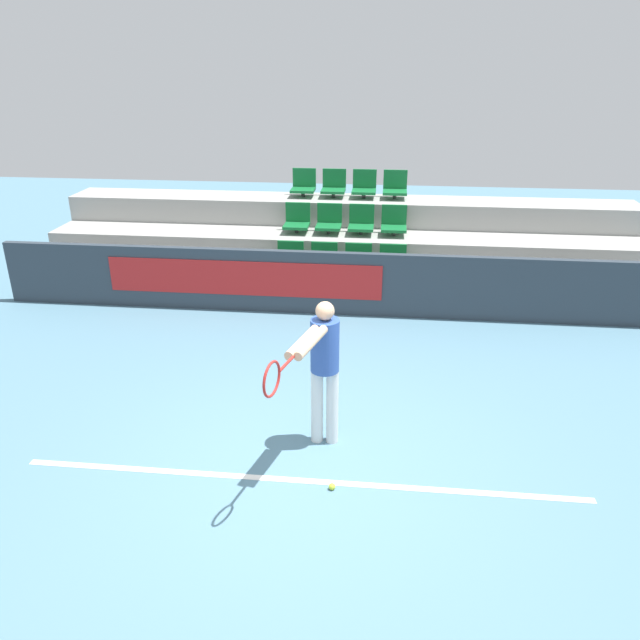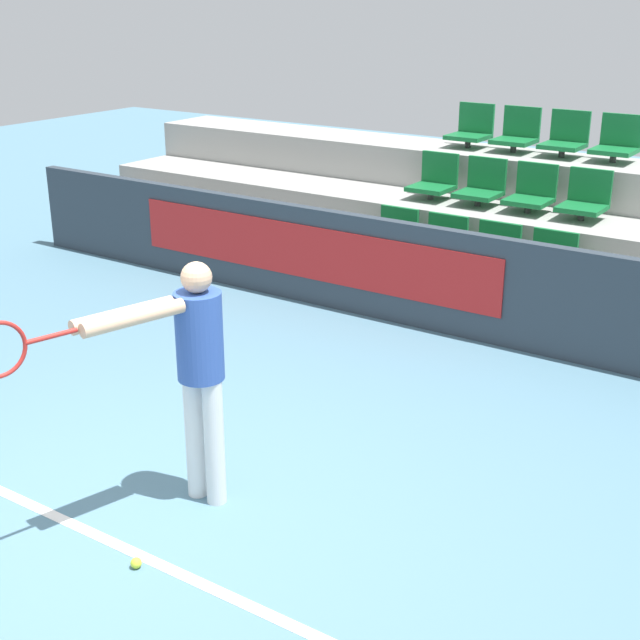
{
  "view_description": "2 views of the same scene",
  "coord_description": "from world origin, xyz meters",
  "px_view_note": "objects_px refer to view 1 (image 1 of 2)",
  "views": [
    {
      "loc": [
        0.74,
        -5.18,
        3.91
      ],
      "look_at": [
        -0.04,
        2.01,
        0.8
      ],
      "focal_mm": 35.0,
      "sensor_mm": 36.0,
      "label": 1
    },
    {
      "loc": [
        3.65,
        -3.3,
        3.19
      ],
      "look_at": [
        0.21,
        1.82,
        0.87
      ],
      "focal_mm": 50.0,
      "sensor_mm": 36.0,
      "label": 2
    }
  ],
  "objects_px": {
    "stadium_chair_3": "(393,264)",
    "stadium_chair_11": "(395,187)",
    "stadium_chair_6": "(361,222)",
    "tennis_player": "(322,362)",
    "stadium_chair_0": "(290,260)",
    "stadium_chair_1": "(324,262)",
    "stadium_chair_8": "(304,185)",
    "stadium_chair_9": "(334,186)",
    "stadium_chair_5": "(329,222)",
    "tennis_ball": "(332,486)",
    "stadium_chair_4": "(297,221)",
    "stadium_chair_10": "(364,187)",
    "stadium_chair_2": "(358,263)",
    "stadium_chair_7": "(394,223)"
  },
  "relations": [
    {
      "from": "stadium_chair_3",
      "to": "stadium_chair_11",
      "type": "relative_size",
      "value": 1.0
    },
    {
      "from": "stadium_chair_6",
      "to": "tennis_player",
      "type": "relative_size",
      "value": 0.31
    },
    {
      "from": "stadium_chair_0",
      "to": "stadium_chair_1",
      "type": "height_order",
      "value": "same"
    },
    {
      "from": "stadium_chair_0",
      "to": "stadium_chair_8",
      "type": "xyz_separation_m",
      "value": [
        0.0,
        1.85,
        0.91
      ]
    },
    {
      "from": "stadium_chair_0",
      "to": "stadium_chair_9",
      "type": "bearing_deg",
      "value": 72.55
    },
    {
      "from": "stadium_chair_8",
      "to": "stadium_chair_11",
      "type": "xyz_separation_m",
      "value": [
        1.74,
        0.0,
        0.0
      ]
    },
    {
      "from": "stadium_chair_5",
      "to": "stadium_chair_1",
      "type": "bearing_deg",
      "value": -90.0
    },
    {
      "from": "stadium_chair_1",
      "to": "tennis_ball",
      "type": "bearing_deg",
      "value": -83.15
    },
    {
      "from": "stadium_chair_8",
      "to": "stadium_chair_5",
      "type": "bearing_deg",
      "value": -57.84
    },
    {
      "from": "stadium_chair_4",
      "to": "stadium_chair_10",
      "type": "distance_m",
      "value": 1.55
    },
    {
      "from": "stadium_chair_4",
      "to": "stadium_chair_8",
      "type": "height_order",
      "value": "stadium_chair_8"
    },
    {
      "from": "stadium_chair_1",
      "to": "stadium_chair_3",
      "type": "relative_size",
      "value": 1.0
    },
    {
      "from": "stadium_chair_2",
      "to": "stadium_chair_7",
      "type": "xyz_separation_m",
      "value": [
        0.58,
        0.92,
        0.46
      ]
    },
    {
      "from": "stadium_chair_4",
      "to": "stadium_chair_3",
      "type": "bearing_deg",
      "value": -27.93
    },
    {
      "from": "stadium_chair_0",
      "to": "stadium_chair_6",
      "type": "distance_m",
      "value": 1.55
    },
    {
      "from": "stadium_chair_6",
      "to": "stadium_chair_10",
      "type": "relative_size",
      "value": 1.0
    },
    {
      "from": "stadium_chair_10",
      "to": "stadium_chair_11",
      "type": "relative_size",
      "value": 1.0
    },
    {
      "from": "stadium_chair_5",
      "to": "stadium_chair_10",
      "type": "xyz_separation_m",
      "value": [
        0.58,
        0.92,
        0.46
      ]
    },
    {
      "from": "stadium_chair_1",
      "to": "stadium_chair_4",
      "type": "relative_size",
      "value": 1.0
    },
    {
      "from": "stadium_chair_5",
      "to": "stadium_chair_9",
      "type": "bearing_deg",
      "value": 90.0
    },
    {
      "from": "stadium_chair_4",
      "to": "stadium_chair_6",
      "type": "bearing_deg",
      "value": 0.0
    },
    {
      "from": "stadium_chair_3",
      "to": "stadium_chair_10",
      "type": "xyz_separation_m",
      "value": [
        -0.58,
        1.85,
        0.91
      ]
    },
    {
      "from": "stadium_chair_2",
      "to": "stadium_chair_8",
      "type": "relative_size",
      "value": 1.0
    },
    {
      "from": "tennis_player",
      "to": "stadium_chair_10",
      "type": "bearing_deg",
      "value": 103.73
    },
    {
      "from": "stadium_chair_1",
      "to": "stadium_chair_9",
      "type": "xyz_separation_m",
      "value": [
        0.0,
        1.85,
        0.91
      ]
    },
    {
      "from": "stadium_chair_3",
      "to": "stadium_chair_4",
      "type": "relative_size",
      "value": 1.0
    },
    {
      "from": "stadium_chair_8",
      "to": "tennis_player",
      "type": "bearing_deg",
      "value": -80.73
    },
    {
      "from": "stadium_chair_1",
      "to": "stadium_chair_2",
      "type": "height_order",
      "value": "same"
    },
    {
      "from": "stadium_chair_4",
      "to": "stadium_chair_9",
      "type": "distance_m",
      "value": 1.18
    },
    {
      "from": "stadium_chair_1",
      "to": "stadium_chair_8",
      "type": "height_order",
      "value": "stadium_chair_8"
    },
    {
      "from": "stadium_chair_6",
      "to": "stadium_chair_3",
      "type": "bearing_deg",
      "value": -57.84
    },
    {
      "from": "stadium_chair_1",
      "to": "stadium_chair_7",
      "type": "bearing_deg",
      "value": 38.5
    },
    {
      "from": "stadium_chair_4",
      "to": "tennis_ball",
      "type": "relative_size",
      "value": 7.66
    },
    {
      "from": "stadium_chair_2",
      "to": "tennis_player",
      "type": "relative_size",
      "value": 0.31
    },
    {
      "from": "stadium_chair_6",
      "to": "tennis_ball",
      "type": "bearing_deg",
      "value": -89.68
    },
    {
      "from": "stadium_chair_11",
      "to": "tennis_player",
      "type": "distance_m",
      "value": 6.29
    },
    {
      "from": "stadium_chair_8",
      "to": "stadium_chair_11",
      "type": "distance_m",
      "value": 1.74
    },
    {
      "from": "stadium_chair_1",
      "to": "stadium_chair_6",
      "type": "height_order",
      "value": "stadium_chair_6"
    },
    {
      "from": "stadium_chair_9",
      "to": "tennis_player",
      "type": "xyz_separation_m",
      "value": [
        0.43,
        -6.22,
        -0.57
      ]
    },
    {
      "from": "stadium_chair_1",
      "to": "stadium_chair_9",
      "type": "height_order",
      "value": "stadium_chair_9"
    },
    {
      "from": "stadium_chair_7",
      "to": "stadium_chair_11",
      "type": "height_order",
      "value": "stadium_chair_11"
    },
    {
      "from": "stadium_chair_5",
      "to": "stadium_chair_8",
      "type": "height_order",
      "value": "stadium_chair_8"
    },
    {
      "from": "stadium_chair_2",
      "to": "stadium_chair_10",
      "type": "xyz_separation_m",
      "value": [
        0.0,
        1.85,
        0.91
      ]
    },
    {
      "from": "stadium_chair_5",
      "to": "stadium_chair_8",
      "type": "bearing_deg",
      "value": 122.16
    },
    {
      "from": "stadium_chair_4",
      "to": "stadium_chair_11",
      "type": "relative_size",
      "value": 1.0
    },
    {
      "from": "stadium_chair_10",
      "to": "stadium_chair_0",
      "type": "bearing_deg",
      "value": -122.16
    },
    {
      "from": "stadium_chair_5",
      "to": "stadium_chair_9",
      "type": "xyz_separation_m",
      "value": [
        0.0,
        0.92,
        0.46
      ]
    },
    {
      "from": "stadium_chair_9",
      "to": "stadium_chair_2",
      "type": "bearing_deg",
      "value": -72.55
    },
    {
      "from": "stadium_chair_5",
      "to": "tennis_player",
      "type": "height_order",
      "value": "tennis_player"
    },
    {
      "from": "stadium_chair_0",
      "to": "stadium_chair_3",
      "type": "height_order",
      "value": "same"
    }
  ]
}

